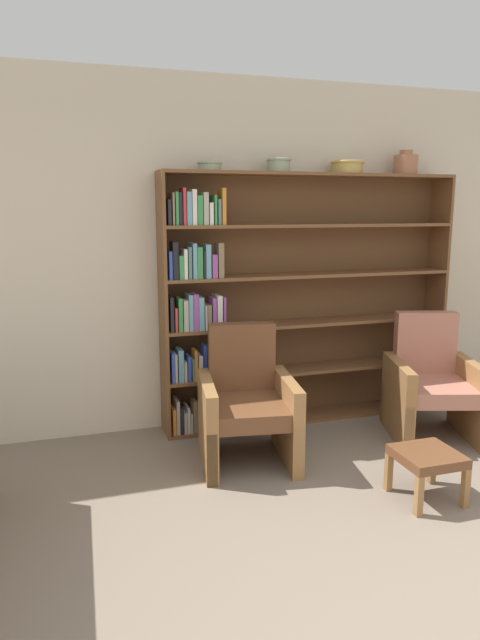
% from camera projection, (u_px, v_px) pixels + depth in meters
% --- Properties ---
extents(wall_back, '(12.00, 0.06, 2.75)m').
position_uv_depth(wall_back, '(251.00, 255.00, 4.65)').
color(wall_back, beige).
rests_on(wall_back, ground).
extents(bookshelf, '(2.45, 0.30, 2.02)m').
position_uv_depth(bookshelf, '(282.00, 302.00, 4.62)').
color(bookshelf, brown).
rests_on(bookshelf, ground).
extents(bowl_stoneware, '(0.19, 0.19, 0.07)m').
position_uv_depth(bowl_stoneware, '(210.00, 165.00, 4.22)').
color(bowl_stoneware, gray).
rests_on(bowl_stoneware, bookshelf).
extents(bowl_slate, '(0.20, 0.20, 0.10)m').
position_uv_depth(bowl_slate, '(279.00, 164.00, 4.38)').
color(bowl_slate, gray).
rests_on(bowl_slate, bookshelf).
extents(bowl_copper, '(0.27, 0.27, 0.10)m').
position_uv_depth(bowl_copper, '(347.00, 166.00, 4.55)').
color(bowl_copper, tan).
rests_on(bowl_copper, bookshelf).
extents(vase_tall, '(0.20, 0.20, 0.20)m').
position_uv_depth(vase_tall, '(406.00, 164.00, 4.70)').
color(vase_tall, '#A36647').
rests_on(vase_tall, bookshelf).
extents(armchair_leather, '(0.74, 0.77, 0.94)m').
position_uv_depth(armchair_leather, '(246.00, 405.00, 3.99)').
color(armchair_leather, olive).
rests_on(armchair_leather, ground).
extents(armchair_cushioned, '(0.81, 0.84, 0.94)m').
position_uv_depth(armchair_cushioned, '(432.00, 385.00, 4.44)').
color(armchair_cushioned, olive).
rests_on(armchair_cushioned, ground).
extents(footstool, '(0.36, 0.36, 0.31)m').
position_uv_depth(footstool, '(427.00, 460.00, 3.45)').
color(footstool, olive).
rests_on(footstool, ground).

